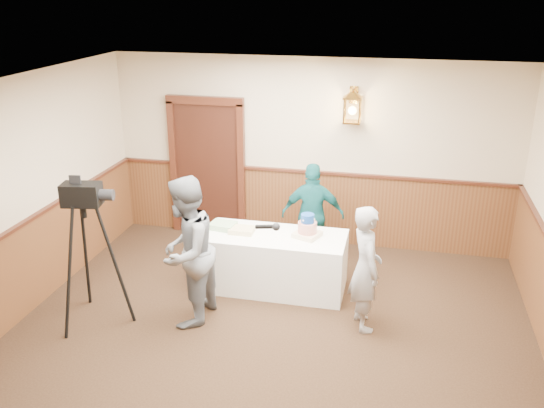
{
  "coord_description": "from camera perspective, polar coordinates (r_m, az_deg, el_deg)",
  "views": [
    {
      "loc": [
        1.27,
        -4.65,
        3.75
      ],
      "look_at": [
        -0.18,
        1.7,
        1.25
      ],
      "focal_mm": 38.0,
      "sensor_mm": 36.0,
      "label": 1
    }
  ],
  "objects": [
    {
      "name": "sheet_cake_green",
      "position": [
        7.56,
        -4.89,
        -2.15
      ],
      "size": [
        0.35,
        0.29,
        0.08
      ],
      "primitive_type": "cube",
      "rotation": [
        0.0,
        0.0,
        -0.12
      ],
      "color": "#93C68C",
      "rests_on": "display_table"
    },
    {
      "name": "sheet_cake_yellow",
      "position": [
        7.42,
        -3.02,
        -2.6
      ],
      "size": [
        0.31,
        0.24,
        0.06
      ],
      "primitive_type": "cube",
      "rotation": [
        0.0,
        0.0,
        0.01
      ],
      "color": "#DACB82",
      "rests_on": "display_table"
    },
    {
      "name": "ground",
      "position": [
        6.11,
        -2.0,
        -16.9
      ],
      "size": [
        7.0,
        7.0,
        0.0
      ],
      "primitive_type": "plane",
      "color": "black",
      "rests_on": "ground"
    },
    {
      "name": "baker",
      "position": [
        6.61,
        9.26,
        -6.29
      ],
      "size": [
        0.53,
        0.64,
        1.5
      ],
      "primitive_type": "imported",
      "rotation": [
        0.0,
        0.0,
        1.94
      ],
      "color": "#96979B",
      "rests_on": "ground"
    },
    {
      "name": "interviewer",
      "position": [
        6.65,
        -8.51,
        -4.72
      ],
      "size": [
        1.52,
        0.92,
        1.78
      ],
      "rotation": [
        0.0,
        0.0,
        -1.66
      ],
      "color": "slate",
      "rests_on": "ground"
    },
    {
      "name": "assistant_p",
      "position": [
        8.02,
        4.07,
        -1.08
      ],
      "size": [
        0.9,
        0.45,
        1.48
      ],
      "primitive_type": "imported",
      "rotation": [
        0.0,
        0.0,
        3.24
      ],
      "color": "#145A5E",
      "rests_on": "ground"
    },
    {
      "name": "display_table",
      "position": [
        7.51,
        0.34,
        -5.71
      ],
      "size": [
        1.8,
        0.8,
        0.75
      ],
      "primitive_type": "cube",
      "color": "white",
      "rests_on": "ground"
    },
    {
      "name": "room_shell",
      "position": [
        5.73,
        -1.56,
        -1.93
      ],
      "size": [
        6.02,
        7.02,
        2.81
      ],
      "color": "beige",
      "rests_on": "ground"
    },
    {
      "name": "tiered_cake",
      "position": [
        7.27,
        3.52,
        -2.38
      ],
      "size": [
        0.38,
        0.38,
        0.31
      ],
      "rotation": [
        0.0,
        0.0,
        -0.37
      ],
      "color": "beige",
      "rests_on": "display_table"
    },
    {
      "name": "tv_camera_rig",
      "position": [
        6.94,
        -17.57,
        -5.47
      ],
      "size": [
        0.68,
        0.63,
        1.72
      ],
      "rotation": [
        0.0,
        0.0,
        0.17
      ],
      "color": "black",
      "rests_on": "ground"
    }
  ]
}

